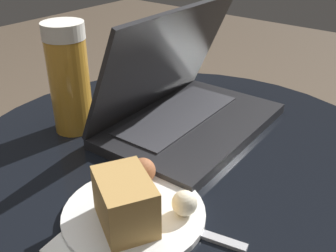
% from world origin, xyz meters
% --- Properties ---
extents(table, '(0.74, 0.74, 0.54)m').
position_xyz_m(table, '(0.00, 0.00, 0.39)').
color(table, '#515156').
rests_on(table, ground_plane).
extents(napkin, '(0.18, 0.14, 0.00)m').
position_xyz_m(napkin, '(-0.18, -0.05, 0.54)').
color(napkin, white).
rests_on(napkin, table).
extents(laptop, '(0.33, 0.23, 0.22)m').
position_xyz_m(laptop, '(0.08, 0.05, 0.59)').
color(laptop, '#232326').
rests_on(laptop, table).
extents(beer_glass, '(0.07, 0.07, 0.19)m').
position_xyz_m(beer_glass, '(-0.05, 0.20, 0.64)').
color(beer_glass, gold).
rests_on(beer_glass, table).
extents(snack_plate, '(0.18, 0.18, 0.07)m').
position_xyz_m(snack_plate, '(-0.16, -0.05, 0.57)').
color(snack_plate, white).
rests_on(snack_plate, table).
extents(fork, '(0.05, 0.16, 0.00)m').
position_xyz_m(fork, '(-0.14, -0.09, 0.54)').
color(fork, '#B2B2B7').
rests_on(fork, table).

